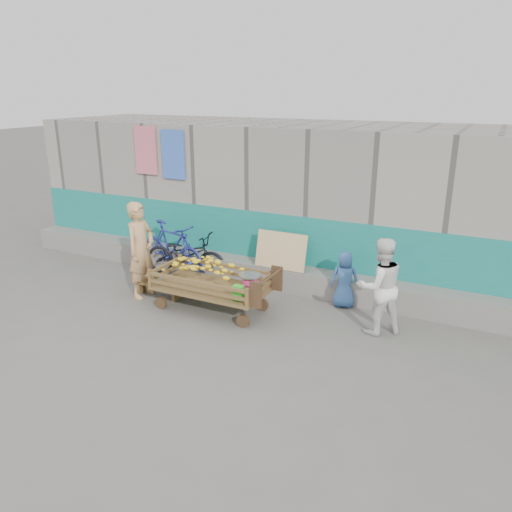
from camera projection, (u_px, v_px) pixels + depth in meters
The scene contains 9 objects.
ground at pixel (206, 335), 7.85m from camera, with size 80.00×80.00×0.00m, color #5A5852.
building_wall at pixel (303, 196), 10.82m from camera, with size 12.00×3.50×3.00m.
banana_cart at pixel (209, 276), 8.59m from camera, with size 2.14×0.98×0.91m.
bench at pixel (159, 286), 9.30m from camera, with size 0.99×0.30×0.25m.
vendor_man at pixel (141, 250), 9.09m from camera, with size 0.65×0.43×1.79m, color tan.
woman at pixel (380, 286), 7.73m from camera, with size 0.76×0.59×1.56m, color white.
child at pixel (345, 279), 8.75m from camera, with size 0.50×0.32×1.01m, color #3767AE.
bicycle_dark at pixel (186, 255), 10.18m from camera, with size 0.62×1.77×0.93m, color black.
bicycle_blue at pixel (172, 248), 10.30m from camera, with size 0.52×1.84×1.11m, color navy.
Camera 1 is at (3.86, -5.94, 3.69)m, focal length 35.00 mm.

